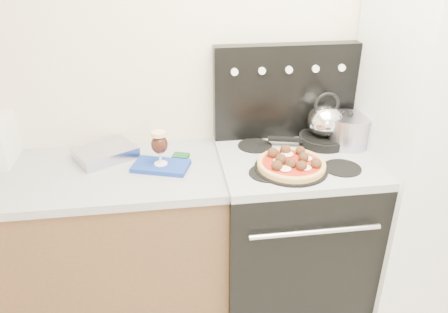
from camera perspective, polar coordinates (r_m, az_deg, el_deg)
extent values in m
cube|color=beige|center=(2.36, 5.84, 10.62)|extent=(3.50, 0.01, 2.50)
cube|color=brown|center=(2.45, -17.86, -11.70)|extent=(1.45, 0.60, 0.86)
cube|color=#9F9FA6|center=(2.21, -19.47, -2.48)|extent=(1.48, 0.63, 0.04)
cube|color=black|center=(2.46, 8.59, -10.05)|extent=(0.76, 0.65, 0.88)
cube|color=#ADADB2|center=(2.22, 9.39, -0.49)|extent=(0.76, 0.65, 0.04)
cube|color=black|center=(2.36, 7.97, 8.41)|extent=(0.76, 0.08, 0.50)
cube|color=silver|center=(2.47, 25.38, 1.36)|extent=(0.64, 0.68, 1.90)
cube|color=silver|center=(2.28, -15.22, 0.42)|extent=(0.35, 0.32, 0.06)
cube|color=navy|center=(2.13, -8.23, -1.24)|extent=(0.30, 0.23, 0.02)
cylinder|color=black|center=(2.09, 8.75, -1.51)|extent=(0.39, 0.39, 0.01)
cylinder|color=black|center=(2.37, 12.79, 2.16)|extent=(0.31, 0.31, 0.05)
cylinder|color=#ADAABC|center=(2.36, 15.90, 3.12)|extent=(0.24, 0.24, 0.15)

